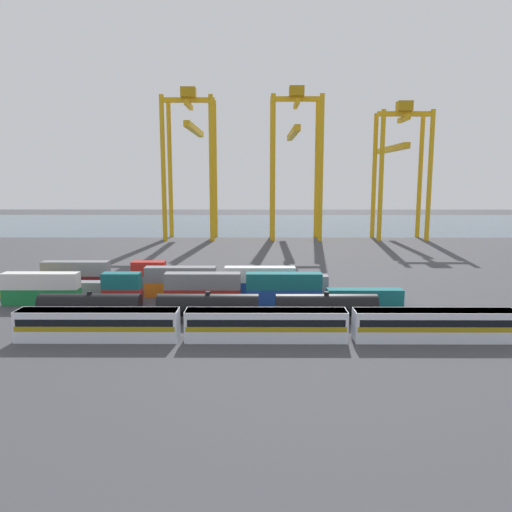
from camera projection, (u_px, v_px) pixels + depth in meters
ground_plane at (235, 261)px, 121.23m from camera, size 420.00×420.00×0.00m
harbour_water at (246, 224)px, 223.63m from camera, size 400.00×110.00×0.01m
passenger_train at (266, 324)px, 60.75m from camera, size 62.28×3.14×3.90m
freight_tank_row at (208, 307)px, 68.73m from camera, size 47.71×2.92×4.38m
shipping_container_0 at (42, 296)px, 78.45m from camera, size 12.10×2.44×2.60m
shipping_container_1 at (41, 281)px, 78.04m from camera, size 12.10×2.44×2.60m
shipping_container_2 at (122, 297)px, 78.38m from camera, size 6.04×2.44×2.60m
shipping_container_3 at (122, 281)px, 77.98m from camera, size 6.04×2.44×2.60m
shipping_container_4 at (203, 297)px, 78.32m from camera, size 12.10×2.44×2.60m
shipping_container_5 at (203, 281)px, 77.91m from camera, size 12.10×2.44×2.60m
shipping_container_6 at (284, 297)px, 78.25m from camera, size 12.10×2.44×2.60m
shipping_container_7 at (284, 281)px, 77.85m from camera, size 12.10×2.44×2.60m
shipping_container_8 at (365, 297)px, 78.18m from camera, size 12.10×2.44×2.60m
shipping_container_9 at (23, 289)px, 83.92m from camera, size 12.10×2.44×2.60m
shipping_container_10 at (102, 289)px, 83.85m from camera, size 12.10×2.44×2.60m
shipping_container_11 at (181, 289)px, 83.78m from camera, size 12.10×2.44×2.60m
shipping_container_12 at (181, 274)px, 83.37m from camera, size 12.10×2.44×2.60m
shipping_container_13 at (260, 289)px, 83.71m from camera, size 12.10×2.44×2.60m
shipping_container_14 at (260, 274)px, 83.30m from camera, size 12.10×2.44×2.60m
shipping_container_15 at (77, 282)px, 89.32m from camera, size 12.10×2.44×2.60m
shipping_container_16 at (76, 268)px, 88.92m from camera, size 12.10×2.44×2.60m
shipping_container_17 at (149, 282)px, 89.25m from camera, size 6.04×2.44×2.60m
shipping_container_18 at (149, 268)px, 88.85m from camera, size 6.04×2.44×2.60m
shipping_container_19 at (222, 282)px, 89.18m from camera, size 12.10×2.44×2.60m
shipping_container_20 at (295, 282)px, 89.12m from camera, size 12.10×2.44×2.60m
gantry_crane_west at (191, 148)px, 164.83m from camera, size 17.19×41.20×49.78m
gantry_crane_central at (295, 148)px, 164.85m from camera, size 17.12×41.80×50.09m
gantry_crane_east at (400, 158)px, 164.55m from camera, size 17.41×36.02×45.34m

